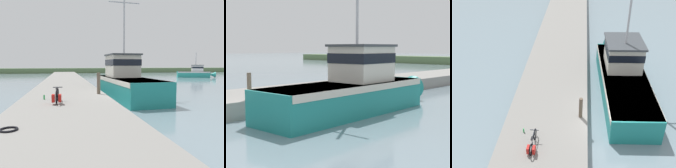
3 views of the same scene
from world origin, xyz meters
TOP-DOWN VIEW (x-y plane):
  - ground_plane at (0.00, 0.00)m, footprint 320.00×320.00m
  - dock_pier at (-3.62, 0.00)m, footprint 4.58×80.00m
  - far_shoreline at (30.00, 55.28)m, footprint 180.00×5.00m
  - fishing_boat_main at (1.06, 4.36)m, footprint 3.30×11.47m
  - boat_red_outer at (21.86, 26.41)m, footprint 7.20×4.08m
  - bicycle_touring at (-4.03, -2.52)m, footprint 0.46×1.68m
  - mooring_post at (-1.73, 0.11)m, footprint 0.20×0.20m
  - hose_coil at (-5.16, -6.46)m, footprint 0.48×0.48m
  - water_bottle_by_bike at (-4.69, -1.36)m, footprint 0.07×0.07m

SIDE VIEW (x-z plane):
  - ground_plane at x=0.00m, z-range 0.00..0.00m
  - dock_pier at x=-3.62m, z-range 0.00..0.84m
  - far_shoreline at x=30.00m, z-range 0.00..1.46m
  - hose_coil at x=-5.16m, z-range 0.84..0.90m
  - boat_red_outer at x=21.86m, z-range -1.52..3.40m
  - water_bottle_by_bike at x=-4.69m, z-range 0.84..1.07m
  - bicycle_touring at x=-4.03m, z-range 0.81..1.49m
  - fishing_boat_main at x=1.06m, z-range -3.17..5.64m
  - mooring_post at x=-1.73m, z-range 0.84..2.10m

